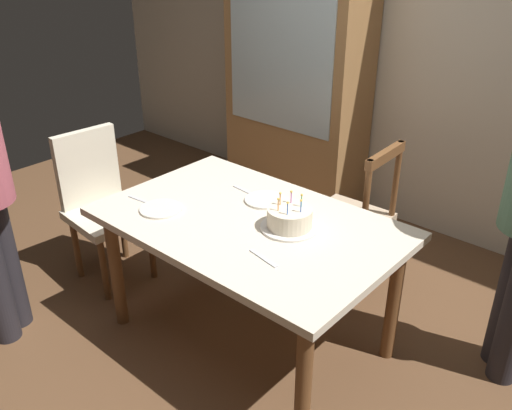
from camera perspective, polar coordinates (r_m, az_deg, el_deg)
name	(u,v)px	position (r m, az deg, el deg)	size (l,w,h in m)	color
ground	(249,337)	(3.14, -0.71, -13.57)	(6.40, 6.40, 0.00)	brown
back_wall	(431,49)	(4.02, 17.76, 15.23)	(6.40, 0.10, 2.60)	beige
dining_table	(249,236)	(2.76, -0.78, -3.25)	(1.49, 0.96, 0.74)	beige
birthday_cake	(290,219)	(2.62, 3.52, -1.47)	(0.28, 0.28, 0.17)	silver
plate_near_celebrant	(161,209)	(2.84, -9.87, -0.39)	(0.22, 0.22, 0.01)	silver
plate_far_side	(265,200)	(2.89, 0.97, 0.55)	(0.22, 0.22, 0.01)	silver
fork_near_celebrant	(141,200)	(2.96, -11.90, 0.48)	(0.18, 0.02, 0.01)	silver
fork_far_side	(245,191)	(3.00, -1.19, 1.49)	(0.18, 0.02, 0.01)	silver
fork_near_guest	(263,258)	(2.40, 0.75, -5.58)	(0.18, 0.02, 0.01)	silver
chair_spindle_back	(352,220)	(3.36, 9.99, -1.52)	(0.46, 0.46, 0.95)	tan
chair_upholstered	(100,199)	(3.53, -15.93, 0.63)	(0.48, 0.47, 0.95)	beige
china_cabinet	(297,85)	(4.29, 4.27, 12.33)	(1.10, 0.45, 1.90)	#9E7042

